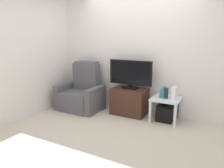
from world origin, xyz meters
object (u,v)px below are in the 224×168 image
Objects in this scene: recliner_armchair at (82,93)px; side_table at (166,102)px; book_rightmost at (167,93)px; television at (130,74)px; book_leftmost at (161,93)px; book_middle at (164,92)px; tv_stand at (129,101)px; subwoofer_box at (165,113)px; game_console at (174,93)px.

recliner_armchair is 2.00× the size of side_table.
side_table is 0.18m from book_rightmost.
television reaches higher than book_leftmost.
side_table is 0.19m from book_middle.
side_table is 0.19m from book_leftmost.
tv_stand is 0.80m from subwoofer_box.
book_leftmost is at bearing 15.69° from recliner_armchair.
book_leftmost is at bearing -168.69° from subwoofer_box.
subwoofer_box is at bearing -176.05° from game_console.
game_console is (0.24, 0.03, 0.04)m from book_leftmost.
book_middle is at bearing 15.54° from recliner_armchair.
book_rightmost is at bearing -167.87° from game_console.
television is 5.70× the size of book_leftmost.
tv_stand is at bearing 20.56° from recliner_armchair.
book_leftmost is (1.80, 0.18, 0.18)m from recliner_armchair.
book_leftmost reaches higher than subwoofer_box.
recliner_armchair is (-1.11, -0.21, 0.09)m from tv_stand.
subwoofer_box is at bearing 105.04° from book_rightmost.
book_middle reaches higher than book_rightmost.
television reaches higher than recliner_armchair.
recliner_armchair is at bearing -174.58° from book_rightmost.
book_middle is at bearing 180.00° from book_rightmost.
television is 4.67× the size of book_rightmost.
book_middle is at bearing -2.12° from tv_stand.
tv_stand is 3.62× the size of book_rightmost.
tv_stand is at bearing 179.47° from side_table.
tv_stand is 0.80m from book_middle.
tv_stand is 4.42× the size of book_leftmost.
book_leftmost is 0.06m from book_middle.
book_rightmost is at bearing 0.00° from book_leftmost.
subwoofer_box is 0.41m from book_leftmost.
book_leftmost is at bearing -168.69° from side_table.
tv_stand is 0.85m from book_rightmost.
game_console is (0.14, 0.01, 0.19)m from side_table.
television is 1.24m from recliner_armchair.
book_leftmost is 0.25m from game_console.
game_console is (0.93, -0.02, -0.29)m from television.
television reaches higher than book_rightmost.
recliner_armchair is at bearing -169.40° from tv_stand.
book_middle reaches higher than subwoofer_box.
television is 0.87× the size of recliner_armchair.
recliner_armchair is at bearing -174.12° from game_console.
game_console reaches higher than tv_stand.
book_leftmost is at bearing 180.00° from book_rightmost.
book_middle is (0.74, -0.03, 0.30)m from tv_stand.
recliner_armchair is 6.54× the size of book_leftmost.
recliner_armchair is at bearing -174.27° from book_leftmost.
tv_stand reaches higher than side_table.
book_rightmost is (0.79, -0.03, 0.29)m from tv_stand.
book_rightmost is (1.91, 0.18, 0.20)m from recliner_armchair.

